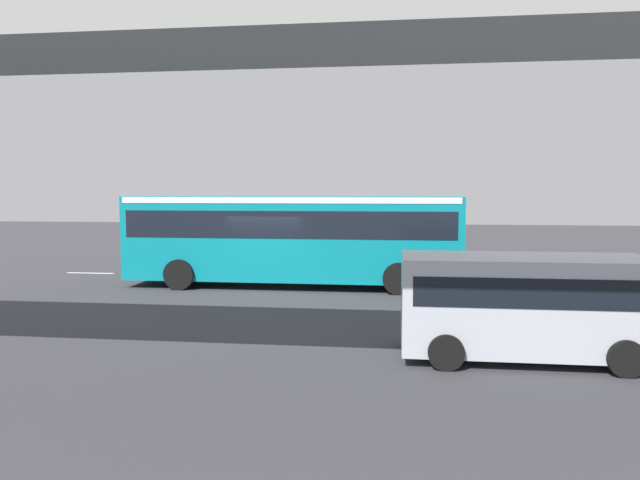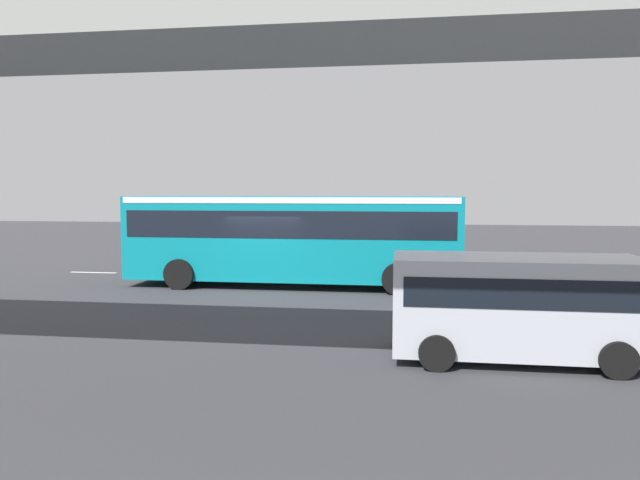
{
  "view_description": "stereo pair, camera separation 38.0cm",
  "coord_description": "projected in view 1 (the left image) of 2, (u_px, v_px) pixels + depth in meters",
  "views": [
    {
      "loc": [
        -4.26,
        19.41,
        3.33
      ],
      "look_at": [
        -1.65,
        -1.06,
        1.6
      ],
      "focal_mm": 32.79,
      "sensor_mm": 36.0,
      "label": 1
    },
    {
      "loc": [
        -4.63,
        19.36,
        3.33
      ],
      "look_at": [
        -1.65,
        -1.06,
        1.6
      ],
      "focal_mm": 32.79,
      "sensor_mm": 36.0,
      "label": 2
    }
  ],
  "objects": [
    {
      "name": "pedestrian_overpass",
      "position": [
        117.0,
        70.0,
        8.96
      ],
      "size": [
        25.39,
        2.6,
        7.02
      ],
      "color": "gray",
      "rests_on": "ground"
    },
    {
      "name": "city_bus",
      "position": [
        293.0,
        233.0,
        20.41
      ],
      "size": [
        11.54,
        2.85,
        3.15
      ],
      "color": "#0C8493",
      "rests_on": "ground"
    },
    {
      "name": "lane_dash_centre",
      "position": [
        284.0,
        277.0,
        22.76
      ],
      "size": [
        2.0,
        0.2,
        0.01
      ],
      "primitive_type": "cube",
      "color": "silver",
      "rests_on": "ground"
    },
    {
      "name": "ground",
      "position": [
        268.0,
        289.0,
        20.0
      ],
      "size": [
        80.0,
        80.0,
        0.0
      ],
      "primitive_type": "plane",
      "color": "#38383D"
    },
    {
      "name": "traffic_sign",
      "position": [
        315.0,
        228.0,
        22.56
      ],
      "size": [
        0.08,
        0.6,
        2.8
      ],
      "color": "slate",
      "rests_on": "ground"
    },
    {
      "name": "pedestrian",
      "position": [
        331.0,
        251.0,
        23.73
      ],
      "size": [
        0.38,
        0.38,
        1.79
      ],
      "color": "#2D2D38",
      "rests_on": "ground"
    },
    {
      "name": "lane_dash_rightmost",
      "position": [
        90.0,
        273.0,
        23.76
      ],
      "size": [
        2.0,
        0.2,
        0.01
      ],
      "primitive_type": "cube",
      "color": "silver",
      "rests_on": "ground"
    },
    {
      "name": "parked_van",
      "position": [
        524.0,
        300.0,
        11.56
      ],
      "size": [
        4.8,
        2.17,
        2.05
      ],
      "color": "#B7BCC6",
      "rests_on": "ground"
    },
    {
      "name": "lane_dash_left",
      "position": [
        387.0,
        279.0,
        22.25
      ],
      "size": [
        2.0,
        0.2,
        0.01
      ],
      "primitive_type": "cube",
      "color": "silver",
      "rests_on": "ground"
    },
    {
      "name": "lane_dash_right",
      "position": [
        185.0,
        275.0,
        23.26
      ],
      "size": [
        2.0,
        0.2,
        0.01
      ],
      "primitive_type": "cube",
      "color": "silver",
      "rests_on": "ground"
    },
    {
      "name": "lane_dash_leftmost",
      "position": [
        495.0,
        281.0,
        21.75
      ],
      "size": [
        2.0,
        0.2,
        0.01
      ],
      "primitive_type": "cube",
      "color": "silver",
      "rests_on": "ground"
    }
  ]
}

